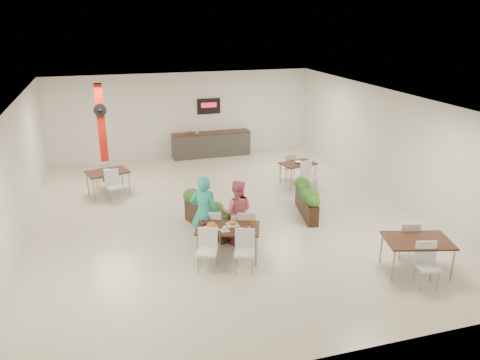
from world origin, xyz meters
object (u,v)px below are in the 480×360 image
service_counter (211,144)px  side_table_b (298,167)px  planter_left (207,211)px  main_table (227,232)px  red_column (102,133)px  diner_woman (237,212)px  planter_right (307,198)px  side_table_a (108,175)px  side_table_c (417,244)px  diner_man (204,212)px

service_counter → side_table_b: (1.91, -4.03, 0.13)m
planter_left → main_table: bearing=-85.5°
red_column → service_counter: bearing=25.0°
diner_woman → main_table: bearing=77.5°
main_table → red_column: bearing=112.0°
main_table → planter_right: main_table is taller
red_column → main_table: bearing=-68.0°
side_table_a → side_table_c: bearing=-62.1°
diner_woman → side_table_a: diner_woman is taller
service_counter → side_table_b: 4.46m
diner_man → red_column: bearing=-49.3°
red_column → diner_man: size_ratio=1.80×
service_counter → diner_man: (-1.89, -7.38, 0.40)m
side_table_a → side_table_c: (6.14, -6.55, 0.01)m
planter_left → side_table_c: size_ratio=1.11×
diner_man → main_table: bearing=140.6°
diner_woman → side_table_b: 4.50m
side_table_b → red_column: bearing=146.8°
side_table_b → planter_right: bearing=-120.2°
service_counter → main_table: size_ratio=1.55×
red_column → planter_left: 5.32m
red_column → diner_woman: size_ratio=2.01×
diner_man → planter_right: bearing=-141.3°
service_counter → planter_right: service_counter is taller
diner_woman → diner_man: bearing=19.8°
service_counter → side_table_c: service_counter is taller
red_column → side_table_c: (6.18, -7.89, -1.01)m
diner_woman → side_table_c: size_ratio=0.95×
diner_man → side_table_b: (3.80, 3.35, -0.27)m
side_table_a → service_counter: bearing=23.7°
diner_man → side_table_b: 5.07m
main_table → planter_left: planter_left is taller
red_column → side_table_b: bearing=-20.2°
service_counter → side_table_c: size_ratio=1.79×
main_table → diner_woman: (0.41, 0.65, 0.16)m
main_table → side_table_b: 5.25m
side_table_c → side_table_a: bearing=148.0°
diner_man → diner_woman: size_ratio=1.11×
red_column → side_table_b: size_ratio=1.91×
diner_man → planter_left: diner_man is taller
planter_left → side_table_b: 4.30m
diner_woman → service_counter: bearing=-78.6°
red_column → diner_man: (2.11, -5.52, -0.76)m
diner_man → diner_woman: (0.80, 0.00, -0.09)m
diner_woman → side_table_c: diner_woman is taller
service_counter → main_table: 8.17m
planter_right → side_table_c: (0.98, -3.43, 0.15)m
main_table → planter_left: (-0.12, 1.55, -0.13)m
diner_woman → planter_right: diner_woman is taller
diner_woman → red_column: bearing=-42.4°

